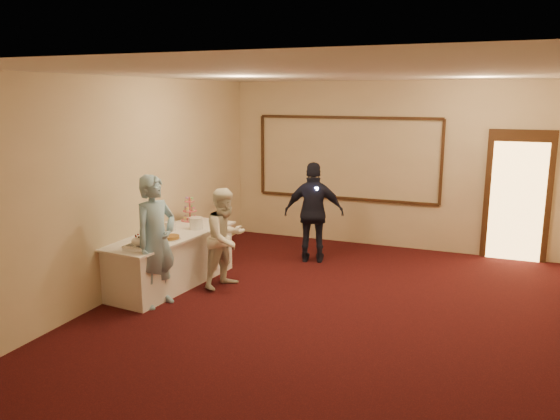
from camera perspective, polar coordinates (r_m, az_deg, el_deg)
The scene contains 14 objects.
floor at distance 7.14m, azimuth 5.67°, elevation -10.82°, with size 7.00×7.00×0.00m, color black.
room_walls at distance 6.62m, azimuth 6.03°, elevation 5.56°, with size 6.04×7.04×3.02m.
wall_molding at distance 10.21m, azimuth 6.99°, elevation 5.37°, with size 3.45×0.04×1.55m.
doorway at distance 9.94m, azimuth 23.55°, elevation 1.25°, with size 1.05×0.07×2.20m.
buffet_table at distance 8.21m, azimuth -11.36°, elevation -5.04°, with size 1.10×2.32×0.77m.
pavlova_tray at distance 7.43m, azimuth -14.24°, elevation -3.33°, with size 0.34×0.48×0.17m.
cupcake_stand at distance 8.87m, azimuth -9.40°, elevation -0.14°, with size 0.29×0.29×0.42m.
plate_stack_a at distance 8.25m, azimuth -11.41°, elevation -1.71°, with size 0.17×0.17×0.14m.
plate_stack_b at distance 8.32m, azimuth -8.74°, elevation -1.37°, with size 0.21×0.21×0.18m.
tart at distance 7.79m, azimuth -11.34°, elevation -2.85°, with size 0.28×0.28×0.06m.
man at distance 7.33m, azimuth -12.84°, elevation -3.19°, with size 0.64×0.42×1.75m, color #8DBDDC.
woman at distance 7.92m, azimuth -5.68°, elevation -2.93°, with size 0.71×0.55×1.46m, color white.
guest at distance 9.07m, azimuth 3.57°, elevation -0.27°, with size 0.98×0.41×1.68m, color black.
camera_flash at distance 8.86m, azimuth 3.79°, elevation 2.24°, with size 0.07×0.04×0.05m, color white.
Camera 1 is at (1.78, -6.34, 2.76)m, focal length 35.00 mm.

